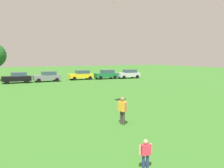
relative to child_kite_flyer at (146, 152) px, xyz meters
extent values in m
plane|color=#387528|center=(-1.16, 26.36, -0.65)|extent=(160.00, 160.00, 0.00)
cylinder|color=navy|center=(-0.08, 0.01, -0.38)|extent=(0.10, 0.10, 0.54)
cylinder|color=navy|center=(0.08, -0.01, -0.38)|extent=(0.10, 0.10, 0.54)
cube|color=#D8334C|center=(0.00, 0.00, 0.08)|extent=(0.38, 0.25, 0.38)
cylinder|color=tan|center=(-0.22, 0.03, 0.09)|extent=(0.08, 0.08, 0.36)
cylinder|color=tan|center=(0.22, -0.03, 0.09)|extent=(0.08, 0.08, 0.36)
sphere|color=tan|center=(0.00, 0.00, 0.36)|extent=(0.17, 0.17, 0.17)
cylinder|color=#3F3833|center=(2.22, 5.51, -0.25)|extent=(0.15, 0.15, 0.81)
cylinder|color=#3F3833|center=(2.20, 5.75, -0.25)|extent=(0.15, 0.15, 0.81)
cube|color=yellow|center=(2.21, 5.63, 0.44)|extent=(0.35, 0.56, 0.57)
cylinder|color=#936B4C|center=(2.23, 5.29, 0.46)|extent=(0.12, 0.12, 0.54)
cylinder|color=#936B4C|center=(2.18, 5.96, 0.46)|extent=(0.12, 0.12, 0.54)
sphere|color=#936B4C|center=(2.21, 5.63, 0.87)|extent=(0.25, 0.25, 0.25)
sphere|color=yellow|center=(3.53, 9.37, 7.25)|extent=(0.10, 0.10, 0.10)
cube|color=black|center=(-0.71, 34.11, 0.05)|extent=(4.30, 1.80, 0.76)
cube|color=#334756|center=(-0.36, 34.11, 0.73)|extent=(2.24, 1.58, 0.60)
cylinder|color=black|center=(-2.17, 33.21, -0.33)|extent=(0.64, 0.22, 0.64)
cylinder|color=black|center=(-2.17, 35.01, -0.33)|extent=(0.64, 0.22, 0.64)
cylinder|color=black|center=(0.76, 33.21, -0.33)|extent=(0.64, 0.22, 0.64)
cylinder|color=black|center=(0.76, 35.01, -0.33)|extent=(0.64, 0.22, 0.64)
cube|color=slate|center=(4.02, 34.37, 0.05)|extent=(4.30, 1.80, 0.76)
cube|color=#334756|center=(4.37, 34.37, 0.73)|extent=(2.24, 1.58, 0.60)
cylinder|color=black|center=(2.56, 33.47, -0.33)|extent=(0.64, 0.22, 0.64)
cylinder|color=black|center=(2.56, 35.27, -0.33)|extent=(0.64, 0.22, 0.64)
cylinder|color=black|center=(5.48, 33.47, -0.33)|extent=(0.64, 0.22, 0.64)
cylinder|color=black|center=(5.48, 35.27, -0.33)|extent=(0.64, 0.22, 0.64)
cube|color=yellow|center=(10.23, 35.28, 0.05)|extent=(4.30, 1.80, 0.76)
cube|color=#334756|center=(10.57, 35.28, 0.73)|extent=(2.24, 1.58, 0.60)
cylinder|color=black|center=(8.77, 34.38, -0.33)|extent=(0.64, 0.22, 0.64)
cylinder|color=black|center=(8.77, 36.18, -0.33)|extent=(0.64, 0.22, 0.64)
cylinder|color=black|center=(11.69, 34.38, -0.33)|extent=(0.64, 0.22, 0.64)
cylinder|color=black|center=(11.69, 36.18, -0.33)|extent=(0.64, 0.22, 0.64)
cube|color=#196B38|center=(14.94, 34.73, 0.05)|extent=(4.30, 1.80, 0.76)
cube|color=#334756|center=(15.28, 34.73, 0.73)|extent=(2.24, 1.58, 0.60)
cylinder|color=black|center=(13.48, 33.83, -0.33)|extent=(0.64, 0.22, 0.64)
cylinder|color=black|center=(13.48, 35.63, -0.33)|extent=(0.64, 0.22, 0.64)
cylinder|color=black|center=(16.40, 33.83, -0.33)|extent=(0.64, 0.22, 0.64)
cylinder|color=black|center=(16.40, 35.63, -0.33)|extent=(0.64, 0.22, 0.64)
cube|color=silver|center=(19.37, 34.04, 0.05)|extent=(4.30, 1.80, 0.76)
cube|color=#334756|center=(19.72, 34.04, 0.73)|extent=(2.24, 1.58, 0.60)
cylinder|color=black|center=(17.91, 33.14, -0.33)|extent=(0.64, 0.22, 0.64)
cylinder|color=black|center=(17.91, 34.94, -0.33)|extent=(0.64, 0.22, 0.64)
cylinder|color=black|center=(20.83, 33.14, -0.33)|extent=(0.64, 0.22, 0.64)
cylinder|color=black|center=(20.83, 34.94, -0.33)|extent=(0.64, 0.22, 0.64)
camera|label=1|loc=(-4.92, -7.10, 3.31)|focal=40.18mm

